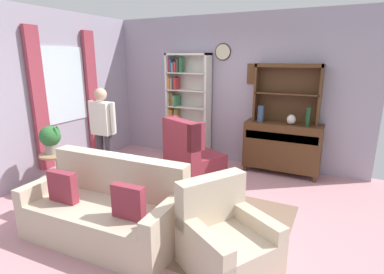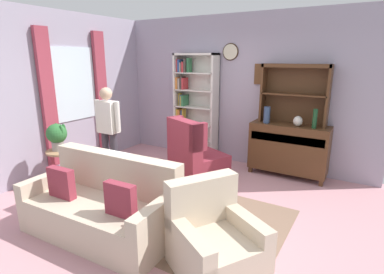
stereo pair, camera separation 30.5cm
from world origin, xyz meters
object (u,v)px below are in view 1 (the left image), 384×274
Objects in this scene: vase_round at (291,120)px; armchair_floral at (226,242)px; vase_tall at (261,114)px; bookshelf at (185,106)px; sideboard at (282,146)px; couch_floral at (106,211)px; person_reading at (103,129)px; potted_plant_large at (51,138)px; book_stack at (155,178)px; bottle_wine at (308,117)px; plant_stand at (59,167)px; coffee_table at (151,182)px; wingback_chair at (191,157)px; sideboard_hutch at (288,85)px.

armchair_floral is at bearing -92.56° from vase_round.
vase_tall is 2.89m from armchair_floral.
bookshelf is 1.62× the size of sideboard.
person_reading reaches higher than couch_floral.
book_stack is at bearing 6.41° from potted_plant_large.
person_reading is (-2.15, -1.62, -0.15)m from vase_tall.
bottle_wine is 0.17× the size of couch_floral.
vase_round is at bearing 35.97° from plant_stand.
couch_floral is (-1.56, -2.85, -0.69)m from vase_round.
potted_plant_large is (-2.99, -2.33, 0.35)m from sideboard.
coffee_table is (1.60, 0.26, -0.50)m from potted_plant_large.
coffee_table is at bearing 151.21° from armchair_floral.
plant_stand is at bearing 169.50° from armchair_floral.
armchair_floral is (-0.12, -2.77, -0.72)m from vase_round.
sideboard is at bearing 56.13° from coffee_table.
wingback_chair reaches higher than armchair_floral.
book_stack is at bearing -86.90° from wingback_chair.
plant_stand reaches higher than book_stack.
person_reading is at bearing -151.23° from bottle_wine.
bookshelf is 2.62× the size of coffee_table.
plant_stand is 1.43× the size of potted_plant_large.
vase_tall reaches higher than sideboard.
person_reading reaches higher than wingback_chair.
sideboard_hutch is at bearing 39.28° from plant_stand.
plant_stand is at bearing 34.35° from potted_plant_large.
bookshelf is 2.04m from sideboard_hutch.
sideboard is 5.99× the size of book_stack.
armchair_floral is at bearing -10.50° from plant_stand.
coffee_table is (-1.52, -2.00, -0.65)m from vase_round.
potted_plant_large is at bearing -140.28° from wingback_chair.
armchair_floral is 0.68× the size of person_reading.
bookshelf is at bearing 100.51° from couch_floral.
couch_floral is 4.32× the size of potted_plant_large.
vase_tall is at bearing -178.51° from vase_round.
bottle_wine is at bearing -12.89° from sideboard.
sideboard_hutch is 6.47× the size of vase_round.
armchair_floral is 1.01× the size of wingback_chair.
book_stack is at bearing -27.59° from coffee_table.
bookshelf is 2.62m from potted_plant_large.
couch_floral is at bearing -116.05° from sideboard.
coffee_table is (0.04, 0.85, 0.04)m from couch_floral.
armchair_floral is at bearing -28.90° from book_stack.
vase_round reaches higher than book_stack.
bookshelf is 1.99× the size of armchair_floral.
armchair_floral is 1.46m from book_stack.
person_reading is (0.40, 0.59, 0.53)m from plant_stand.
potted_plant_large reaches higher than plant_stand.
coffee_table is at bearing -116.67° from vase_tall.
couch_floral is 2.29× the size of coffee_table.
bottle_wine is at bearing 33.53° from potted_plant_large.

